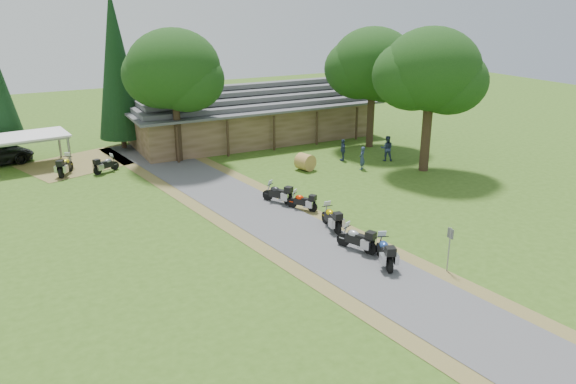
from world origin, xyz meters
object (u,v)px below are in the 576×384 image
motorcycle_row_d (302,200)px  hay_bale (305,162)px  motorcycle_carport_a (65,165)px  motorcycle_carport_b (106,164)px  carport (29,151)px  motorcycle_row_b (357,238)px  lodge (251,111)px  motorcycle_row_e (278,193)px  motorcycle_row_a (385,251)px  motorcycle_row_c (331,217)px

motorcycle_row_d → hay_bale: size_ratio=1.42×
motorcycle_carport_a → hay_bale: (15.43, -6.79, -0.12)m
motorcycle_row_d → motorcycle_carport_b: motorcycle_carport_b is taller
carport → motorcycle_row_b: 26.65m
carport → lodge: bearing=-5.4°
carport → motorcycle_row_e: (12.62, -15.43, -0.51)m
motorcycle_row_a → motorcycle_carport_a: bearing=48.2°
motorcycle_row_a → motorcycle_row_d: size_ratio=1.22×
carport → hay_bale: bearing=-36.7°
hay_bale → motorcycle_row_e: bearing=-132.7°
motorcycle_row_b → hay_bale: (4.43, 13.05, -0.08)m
lodge → hay_bale: size_ratio=17.88×
motorcycle_row_b → motorcycle_row_e: motorcycle_row_b is taller
motorcycle_row_a → motorcycle_row_c: (0.06, 4.78, -0.03)m
motorcycle_carport_a → motorcycle_carport_b: size_ratio=1.14×
carport → motorcycle_carport_b: (4.61, -4.16, -0.54)m
hay_bale → motorcycle_row_c: bearing=-111.9°
carport → motorcycle_row_a: carport is taller
carport → motorcycle_row_b: size_ratio=2.73×
motorcycle_row_d → motorcycle_carport_b: (-8.73, 12.98, 0.05)m
carport → motorcycle_carport_a: size_ratio=2.59×
carport → motorcycle_carport_b: size_ratio=2.95×
motorcycle_carport_b → hay_bale: 14.17m
motorcycle_row_a → motorcycle_carport_b: motorcycle_row_a is taller
motorcycle_row_d → motorcycle_carport_a: motorcycle_carport_a is taller
carport → motorcycle_row_a: size_ratio=2.61×
motorcycle_row_a → motorcycle_carport_b: 22.70m
hay_bale → motorcycle_row_d: bearing=-120.5°
motorcycle_row_a → motorcycle_row_e: size_ratio=1.08×
motorcycle_row_c → motorcycle_carport_b: size_ratio=1.08×
motorcycle_row_c → motorcycle_carport_a: (-11.35, 16.93, 0.03)m
motorcycle_row_b → motorcycle_row_e: (-0.38, 7.83, -0.02)m
carport → motorcycle_row_a: 28.44m
motorcycle_row_c → motorcycle_row_e: 4.98m
motorcycle_row_c → motorcycle_row_e: bearing=15.9°
motorcycle_row_b → motorcycle_carport_b: size_ratio=1.08×
motorcycle_row_d → motorcycle_carport_a: (-11.35, 13.72, 0.13)m
motorcycle_row_c → motorcycle_row_d: bearing=7.5°
motorcycle_row_c → motorcycle_row_b: bearing=-179.4°
motorcycle_row_e → hay_bale: 7.10m
carport → motorcycle_carport_a: carport is taller
hay_bale → lodge: bearing=87.4°
motorcycle_carport_b → motorcycle_row_c: bearing=-87.3°
lodge → motorcycle_row_b: lodge is taller
motorcycle_row_d → motorcycle_row_e: motorcycle_row_e is taller
motorcycle_row_d → motorcycle_carport_a: bearing=6.3°
motorcycle_row_b → motorcycle_row_c: size_ratio=0.99×
carport → motorcycle_carport_b: bearing=-48.4°
lodge → motorcycle_carport_b: 14.13m
carport → motorcycle_row_c: carport is taller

